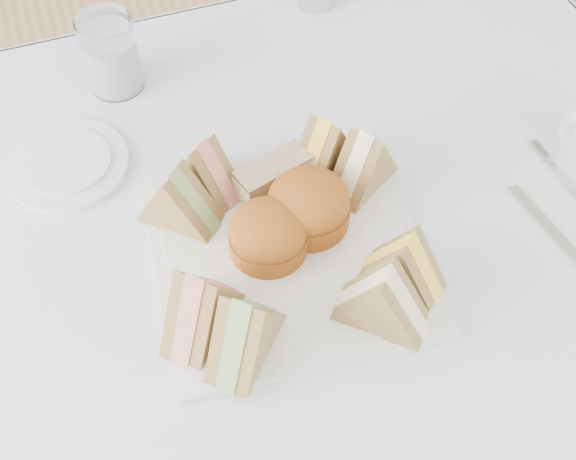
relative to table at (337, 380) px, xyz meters
name	(u,v)px	position (x,y,z in m)	size (l,w,h in m)	color
floor	(327,457)	(0.00, 0.00, -0.37)	(4.00, 4.00, 0.00)	#9E7751
table	(337,380)	(0.00, 0.00, 0.00)	(0.90, 0.90, 0.74)	brown
tablecloth	(354,249)	(0.00, 0.00, 0.37)	(1.02, 1.02, 0.01)	silver
serving_plate	(288,252)	(-0.08, 0.02, 0.38)	(0.31, 0.31, 0.01)	silver
sandwich_fl_a	(200,302)	(-0.20, -0.05, 0.44)	(0.11, 0.05, 0.10)	olive
sandwich_fl_b	(245,326)	(-0.16, -0.09, 0.44)	(0.11, 0.05, 0.10)	olive
sandwich_fr_a	(406,260)	(0.03, -0.07, 0.43)	(0.09, 0.04, 0.08)	olive
sandwich_fr_b	(384,296)	(-0.01, -0.10, 0.43)	(0.10, 0.05, 0.09)	olive
sandwich_bl_a	(177,196)	(-0.19, 0.10, 0.43)	(0.10, 0.05, 0.09)	olive
sandwich_bl_b	(205,167)	(-0.14, 0.14, 0.43)	(0.09, 0.04, 0.08)	olive
sandwich_br_a	(364,160)	(0.04, 0.08, 0.43)	(0.10, 0.05, 0.09)	olive
sandwich_br_b	(324,144)	(0.01, 0.12, 0.43)	(0.09, 0.04, 0.08)	olive
scone_left	(268,234)	(-0.10, 0.02, 0.42)	(0.09, 0.09, 0.06)	#843F0F
scone_right	(308,205)	(-0.04, 0.05, 0.42)	(0.10, 0.10, 0.07)	#843F0F
pastry_slice	(273,177)	(-0.06, 0.11, 0.41)	(0.10, 0.04, 0.04)	#D0B081
side_plate	(68,164)	(-0.30, 0.24, 0.38)	(0.16, 0.16, 0.01)	silver
water_glass	(110,54)	(-0.21, 0.38, 0.43)	(0.08, 0.08, 0.11)	white
knife	(557,236)	(0.24, -0.07, 0.38)	(0.01, 0.17, 0.00)	#BCBCBC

